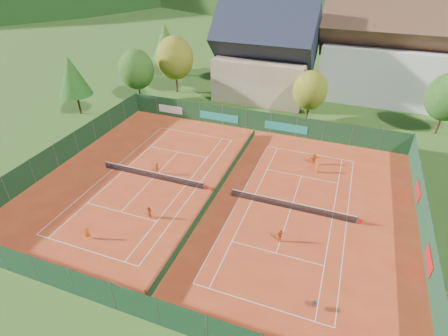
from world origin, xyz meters
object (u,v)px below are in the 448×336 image
ball_hopper (314,304)px  player_right_near (280,236)px  player_left_near (87,233)px  player_left_far (157,168)px  player_right_far_a (317,168)px  hotel_block_a (386,54)px  chalet (265,57)px  player_left_mid (149,213)px  player_right_far_b (314,159)px

ball_hopper → player_right_near: size_ratio=0.57×
player_left_near → player_left_far: player_left_far is taller
ball_hopper → player_right_far_a: bearing=97.0°
ball_hopper → hotel_block_a: bearing=84.9°
chalet → player_right_far_a: bearing=-60.5°
player_left_mid → player_left_near: bearing=-102.3°
player_left_near → player_left_mid: bearing=7.1°
player_left_near → player_right_far_a: bearing=3.2°
player_right_far_a → player_right_near: bearing=56.1°
player_right_far_a → chalet: bearing=-87.1°
ball_hopper → player_right_near: player_right_near is taller
hotel_block_a → player_right_far_a: size_ratio=17.30×
chalet → player_left_near: 41.41m
hotel_block_a → ball_hopper: bearing=-95.1°
chalet → player_left_far: size_ratio=11.10×
ball_hopper → player_left_mid: size_ratio=0.59×
ball_hopper → player_left_near: player_left_near is taller
hotel_block_a → player_right_far_b: hotel_block_a is taller
hotel_block_a → player_right_near: size_ratio=15.38×
player_right_far_a → player_right_far_b: 1.83m
player_left_near → player_right_far_a: (18.12, 18.47, -0.05)m
hotel_block_a → player_left_mid: hotel_block_a is taller
player_right_near → player_right_far_b: (0.93, 14.43, 0.04)m
player_right_near → player_left_far: bearing=131.9°
ball_hopper → player_left_far: 23.14m
player_left_near → player_left_far: size_ratio=0.93×
player_right_near → player_right_far_b: size_ratio=0.95×
chalet → player_left_mid: (-1.79, -36.16, -5.95)m
ball_hopper → chalet: bearing=110.0°
hotel_block_a → player_left_mid: bearing=-116.2°
player_right_near → player_right_far_a: (1.62, 12.74, -0.08)m
ball_hopper → player_right_far_a: (-2.31, 18.70, 0.07)m
player_left_mid → player_left_far: bearing=142.5°
ball_hopper → player_right_near: 7.14m
player_left_mid → player_right_far_b: bearing=77.3°
hotel_block_a → player_right_near: hotel_block_a is taller
player_left_far → player_right_far_b: bearing=-163.3°
player_right_far_a → player_left_far: bearing=-5.4°
player_left_near → player_left_far: 11.64m
player_left_mid → player_right_near: size_ratio=0.97×
hotel_block_a → player_right_far_b: bearing=-105.1°
player_left_far → player_right_far_a: 18.85m
player_right_near → player_right_far_a: 12.84m
player_left_near → hotel_block_a: bearing=19.8°
player_left_mid → player_right_far_b: 20.81m
chalet → hotel_block_a: 19.94m
hotel_block_a → player_right_far_b: 28.18m
chalet → player_right_near: size_ratio=11.53×
player_left_near → player_left_mid: (3.80, 4.44, -0.00)m
player_right_near → player_right_far_a: player_right_near is taller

